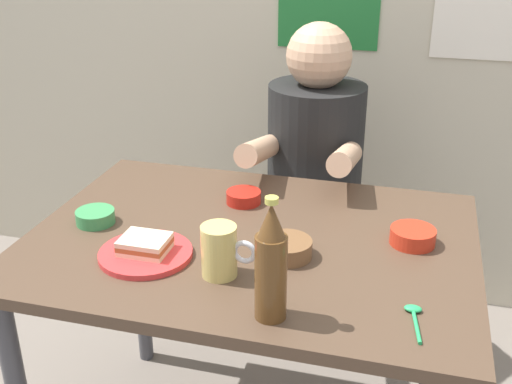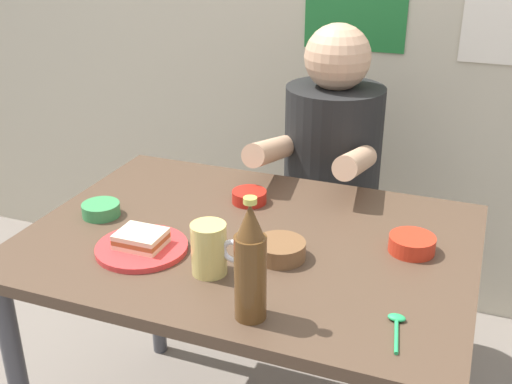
{
  "view_description": "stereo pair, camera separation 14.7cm",
  "coord_description": "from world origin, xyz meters",
  "px_view_note": "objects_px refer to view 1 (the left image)",
  "views": [
    {
      "loc": [
        0.37,
        -1.32,
        1.48
      ],
      "look_at": [
        0.0,
        0.05,
        0.84
      ],
      "focal_mm": 43.93,
      "sensor_mm": 36.0,
      "label": 1
    },
    {
      "loc": [
        0.51,
        -1.28,
        1.48
      ],
      "look_at": [
        0.0,
        0.05,
        0.84
      ],
      "focal_mm": 43.93,
      "sensor_mm": 36.0,
      "label": 2
    }
  ],
  "objects_px": {
    "plate_orange": "(146,254)",
    "sambal_bowl_red": "(244,197)",
    "beer_bottle": "(271,265)",
    "stool": "(311,254)",
    "beer_mug": "(220,251)",
    "person_seated": "(315,146)",
    "sandwich": "(145,244)",
    "dining_table": "(251,269)"
  },
  "relations": [
    {
      "from": "plate_orange",
      "to": "sambal_bowl_red",
      "type": "height_order",
      "value": "sambal_bowl_red"
    },
    {
      "from": "beer_bottle",
      "to": "plate_orange",
      "type": "bearing_deg",
      "value": 155.56
    },
    {
      "from": "stool",
      "to": "beer_bottle",
      "type": "relative_size",
      "value": 1.72
    },
    {
      "from": "beer_mug",
      "to": "beer_bottle",
      "type": "relative_size",
      "value": 0.48
    },
    {
      "from": "stool",
      "to": "person_seated",
      "type": "xyz_separation_m",
      "value": [
        -0.0,
        -0.01,
        0.42
      ]
    },
    {
      "from": "person_seated",
      "to": "sambal_bowl_red",
      "type": "distance_m",
      "value": 0.45
    },
    {
      "from": "person_seated",
      "to": "plate_orange",
      "type": "height_order",
      "value": "person_seated"
    },
    {
      "from": "person_seated",
      "to": "beer_bottle",
      "type": "distance_m",
      "value": 0.94
    },
    {
      "from": "beer_bottle",
      "to": "sambal_bowl_red",
      "type": "distance_m",
      "value": 0.55
    },
    {
      "from": "beer_bottle",
      "to": "stool",
      "type": "bearing_deg",
      "value": 94.74
    },
    {
      "from": "plate_orange",
      "to": "stool",
      "type": "bearing_deg",
      "value": 71.64
    },
    {
      "from": "stool",
      "to": "beer_bottle",
      "type": "bearing_deg",
      "value": -85.26
    },
    {
      "from": "stool",
      "to": "sandwich",
      "type": "relative_size",
      "value": 4.09
    },
    {
      "from": "sandwich",
      "to": "beer_mug",
      "type": "height_order",
      "value": "beer_mug"
    },
    {
      "from": "dining_table",
      "to": "plate_orange",
      "type": "height_order",
      "value": "plate_orange"
    },
    {
      "from": "sandwich",
      "to": "sambal_bowl_red",
      "type": "bearing_deg",
      "value": 67.88
    },
    {
      "from": "sandwich",
      "to": "beer_mug",
      "type": "bearing_deg",
      "value": -9.14
    },
    {
      "from": "sandwich",
      "to": "beer_bottle",
      "type": "relative_size",
      "value": 0.42
    },
    {
      "from": "dining_table",
      "to": "stool",
      "type": "xyz_separation_m",
      "value": [
        0.05,
        0.63,
        -0.3
      ]
    },
    {
      "from": "stool",
      "to": "dining_table",
      "type": "bearing_deg",
      "value": -94.5
    },
    {
      "from": "stool",
      "to": "beer_mug",
      "type": "bearing_deg",
      "value": -94.62
    },
    {
      "from": "dining_table",
      "to": "beer_bottle",
      "type": "relative_size",
      "value": 4.2
    },
    {
      "from": "sandwich",
      "to": "beer_bottle",
      "type": "height_order",
      "value": "beer_bottle"
    },
    {
      "from": "dining_table",
      "to": "stool",
      "type": "distance_m",
      "value": 0.7
    },
    {
      "from": "dining_table",
      "to": "sambal_bowl_red",
      "type": "height_order",
      "value": "sambal_bowl_red"
    },
    {
      "from": "person_seated",
      "to": "sandwich",
      "type": "bearing_deg",
      "value": -108.61
    },
    {
      "from": "dining_table",
      "to": "sambal_bowl_red",
      "type": "bearing_deg",
      "value": 111.23
    },
    {
      "from": "stool",
      "to": "sambal_bowl_red",
      "type": "xyz_separation_m",
      "value": [
        -0.12,
        -0.44,
        0.41
      ]
    },
    {
      "from": "dining_table",
      "to": "sambal_bowl_red",
      "type": "xyz_separation_m",
      "value": [
        -0.07,
        0.19,
        0.11
      ]
    },
    {
      "from": "stool",
      "to": "plate_orange",
      "type": "bearing_deg",
      "value": -108.36
    },
    {
      "from": "stool",
      "to": "plate_orange",
      "type": "xyz_separation_m",
      "value": [
        -0.26,
        -0.79,
        0.4
      ]
    },
    {
      "from": "sandwich",
      "to": "person_seated",
      "type": "bearing_deg",
      "value": 71.39
    },
    {
      "from": "plate_orange",
      "to": "sandwich",
      "type": "xyz_separation_m",
      "value": [
        -0.0,
        0.0,
        0.02
      ]
    },
    {
      "from": "stool",
      "to": "beer_mug",
      "type": "relative_size",
      "value": 3.57
    },
    {
      "from": "sandwich",
      "to": "dining_table",
      "type": "bearing_deg",
      "value": 36.72
    },
    {
      "from": "dining_table",
      "to": "stool",
      "type": "bearing_deg",
      "value": 85.5
    },
    {
      "from": "plate_orange",
      "to": "beer_mug",
      "type": "height_order",
      "value": "beer_mug"
    },
    {
      "from": "beer_mug",
      "to": "person_seated",
      "type": "bearing_deg",
      "value": 85.32
    },
    {
      "from": "beer_mug",
      "to": "sambal_bowl_red",
      "type": "xyz_separation_m",
      "value": [
        -0.06,
        0.38,
        -0.04
      ]
    },
    {
      "from": "sandwich",
      "to": "beer_mug",
      "type": "distance_m",
      "value": 0.2
    },
    {
      "from": "person_seated",
      "to": "sambal_bowl_red",
      "type": "xyz_separation_m",
      "value": [
        -0.12,
        -0.43,
        -0.01
      ]
    },
    {
      "from": "person_seated",
      "to": "sandwich",
      "type": "distance_m",
      "value": 0.82
    }
  ]
}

